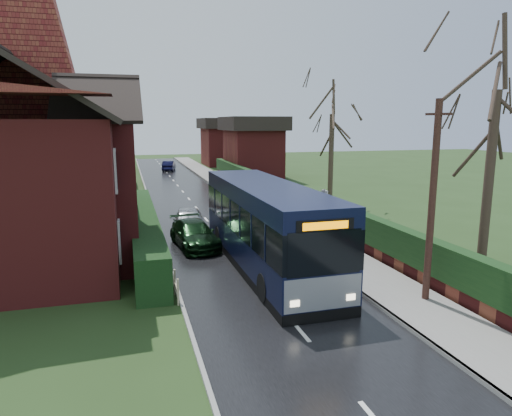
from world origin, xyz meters
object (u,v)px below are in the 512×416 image
object	(u,v)px
car_silver	(188,221)
car_green	(194,234)
bus_stop_sign	(324,211)
bus	(266,227)
telegraph_pole	(432,203)
brick_house	(28,158)

from	to	relation	value
car_silver	car_green	distance (m)	2.85
car_green	bus_stop_sign	xyz separation A→B (m)	(5.60, -2.53, 1.31)
bus	car_green	size ratio (longest dim) A/B	2.64
car_green	telegraph_pole	world-z (taller)	telegraph_pole
brick_house	telegraph_pole	world-z (taller)	brick_house
brick_house	bus	size ratio (longest dim) A/B	1.28
brick_house	bus	distance (m)	10.95
car_green	bus_stop_sign	bearing A→B (deg)	-30.36
car_green	telegraph_pole	size ratio (longest dim) A/B	0.65
brick_house	bus	bearing A→B (deg)	-26.15
brick_house	telegraph_pole	distance (m)	16.73
car_silver	telegraph_pole	world-z (taller)	telegraph_pole
bus	car_green	distance (m)	4.71
bus	bus_stop_sign	world-z (taller)	bus
telegraph_pole	bus	bearing A→B (deg)	103.46
bus_stop_sign	telegraph_pole	xyz separation A→B (m)	(0.80, -6.47, 1.42)
car_silver	bus_stop_sign	size ratio (longest dim) A/B	1.36
bus	car_green	world-z (taller)	bus
bus	car_silver	xyz separation A→B (m)	(-2.30, 6.76, -1.03)
brick_house	bus_stop_sign	bearing A→B (deg)	-14.56
bus_stop_sign	brick_house	bearing A→B (deg)	156.37
brick_house	car_green	world-z (taller)	brick_house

